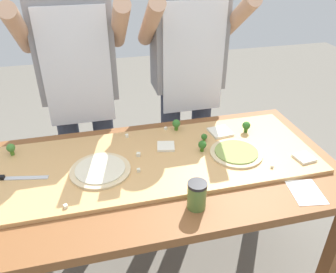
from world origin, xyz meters
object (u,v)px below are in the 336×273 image
(chefs_knife, at_px, (3,178))
(broccoli_floret_front_right, at_px, (11,148))
(prep_table, at_px, (146,187))
(cook_right, at_px, (188,70))
(cheese_crumble_c, at_px, (127,136))
(cheese_crumble_d, at_px, (66,206))
(cheese_crumble_b, at_px, (166,128))
(recipe_note, at_px, (306,192))
(cheese_crumble_a, at_px, (138,155))
(cheese_crumble_f, at_px, (272,166))
(cook_left, at_px, (79,80))
(broccoli_floret_center_left, at_px, (246,126))
(pizza_slice_far_right, at_px, (304,158))
(cheese_crumble_e, at_px, (139,170))
(broccoli_floret_front_mid, at_px, (202,145))
(sauce_jar, at_px, (197,195))
(broccoli_floret_back_mid, at_px, (176,124))
(broccoli_floret_front_left, at_px, (204,137))
(pizza_whole_cheese_artichoke, at_px, (100,170))
(pizza_slice_far_left, at_px, (220,132))
(pizza_slice_center, at_px, (166,146))
(pizza_whole_pesto_green, at_px, (236,153))

(chefs_knife, xyz_separation_m, broccoli_floret_front_right, (0.01, 0.18, 0.03))
(prep_table, height_order, cook_right, cook_right)
(prep_table, bearing_deg, broccoli_floret_front_right, 157.24)
(cheese_crumble_c, height_order, cheese_crumble_d, cheese_crumble_c)
(cheese_crumble_b, xyz_separation_m, recipe_note, (0.44, -0.60, -0.02))
(cheese_crumble_a, relative_size, recipe_note, 0.11)
(cheese_crumble_f, height_order, cook_left, cook_left)
(broccoli_floret_center_left, height_order, cheese_crumble_b, broccoli_floret_center_left)
(pizza_slice_far_right, relative_size, cheese_crumble_e, 5.48)
(broccoli_floret_front_mid, distance_m, broccoli_floret_front_right, 0.89)
(sauce_jar, relative_size, recipe_note, 0.73)
(broccoli_floret_back_mid, distance_m, broccoli_floret_front_left, 0.18)
(broccoli_floret_back_mid, bearing_deg, broccoli_floret_front_mid, -73.55)
(pizza_whole_cheese_artichoke, height_order, cook_left, cook_left)
(broccoli_floret_front_left, xyz_separation_m, cheese_crumble_b, (-0.16, 0.16, -0.02))
(pizza_slice_far_right, distance_m, broccoli_floret_center_left, 0.33)
(cheese_crumble_a, relative_size, cook_right, 0.01)
(pizza_slice_far_left, bearing_deg, cheese_crumble_b, 159.23)
(broccoli_floret_front_left, bearing_deg, pizza_slice_far_right, -32.93)
(pizza_slice_center, distance_m, sauce_jar, 0.41)
(sauce_jar, bearing_deg, cheese_crumble_b, 88.18)
(pizza_slice_far_left, distance_m, broccoli_floret_front_mid, 0.20)
(pizza_whole_cheese_artichoke, relative_size, broccoli_floret_center_left, 4.47)
(broccoli_floret_back_mid, relative_size, cheese_crumble_a, 3.37)
(broccoli_floret_front_right, xyz_separation_m, cook_left, (0.34, 0.34, 0.17))
(pizza_whole_cheese_artichoke, xyz_separation_m, cheese_crumble_e, (0.16, -0.04, -0.00))
(pizza_whole_cheese_artichoke, distance_m, cook_left, 0.61)
(broccoli_floret_front_right, relative_size, cheese_crumble_f, 4.62)
(pizza_slice_far_right, bearing_deg, sauce_jar, -163.94)
(cook_left, xyz_separation_m, cook_right, (0.61, 0.00, 0.00))
(pizza_slice_far_right, xyz_separation_m, broccoli_floret_front_right, (-1.30, 0.36, 0.03))
(prep_table, bearing_deg, pizza_whole_pesto_green, -0.25)
(pizza_whole_pesto_green, bearing_deg, cheese_crumble_b, 131.16)
(sauce_jar, bearing_deg, pizza_slice_far_right, 16.06)
(pizza_slice_far_left, height_order, sauce_jar, sauce_jar)
(chefs_knife, height_order, broccoli_floret_front_right, broccoli_floret_front_right)
(cook_right, bearing_deg, cheese_crumble_a, -127.71)
(pizza_whole_cheese_artichoke, distance_m, pizza_slice_center, 0.34)
(prep_table, bearing_deg, recipe_note, -26.37)
(cheese_crumble_c, distance_m, cheese_crumble_d, 0.54)
(broccoli_floret_front_mid, bearing_deg, broccoli_floret_center_left, 22.77)
(cook_left, bearing_deg, cheese_crumble_f, -42.38)
(cook_left, bearing_deg, cheese_crumble_c, -56.65)
(pizza_whole_cheese_artichoke, xyz_separation_m, cheese_crumble_f, (0.74, -0.15, -0.00))
(broccoli_floret_front_mid, relative_size, cook_right, 0.03)
(chefs_knife, bearing_deg, broccoli_floret_center_left, 5.85)
(pizza_slice_far_left, bearing_deg, cook_left, 150.52)
(recipe_note, bearing_deg, cheese_crumble_d, 172.74)
(pizza_whole_pesto_green, relative_size, cook_right, 0.15)
(recipe_note, xyz_separation_m, cook_right, (-0.24, 0.89, 0.23))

